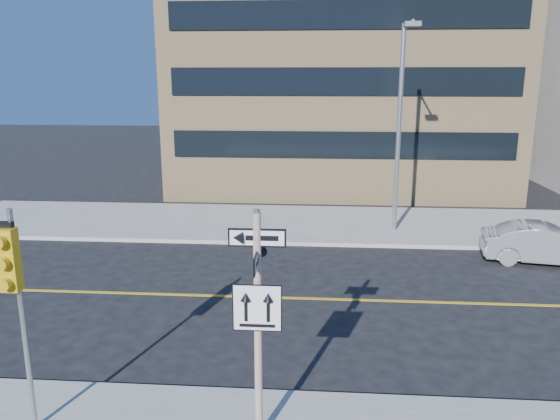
# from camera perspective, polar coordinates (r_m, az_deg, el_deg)

# --- Properties ---
(ground) EXTENTS (120.00, 120.00, 0.00)m
(ground) POSITION_cam_1_polar(r_m,az_deg,el_deg) (12.37, -0.84, -16.38)
(ground) COLOR black
(ground) RESTS_ON ground
(sign_pole) EXTENTS (0.92, 0.92, 4.06)m
(sign_pole) POSITION_cam_1_polar(r_m,az_deg,el_deg) (9.02, -2.34, -10.96)
(sign_pole) COLOR silver
(sign_pole) RESTS_ON near_sidewalk
(traffic_signal) EXTENTS (0.32, 0.45, 4.00)m
(traffic_signal) POSITION_cam_1_polar(r_m,az_deg,el_deg) (9.93, -26.22, -6.38)
(traffic_signal) COLOR gray
(traffic_signal) RESTS_ON near_sidewalk
(parked_car_b) EXTENTS (2.07, 4.28, 1.35)m
(parked_car_b) POSITION_cam_1_polar(r_m,az_deg,el_deg) (20.65, 25.98, -3.22)
(parked_car_b) COLOR gray
(parked_car_b) RESTS_ON ground
(streetlight_a) EXTENTS (0.55, 2.25, 8.00)m
(streetlight_a) POSITION_cam_1_polar(r_m,az_deg,el_deg) (21.67, 12.48, 9.58)
(streetlight_a) COLOR gray
(streetlight_a) RESTS_ON far_sidewalk
(building_brick) EXTENTS (18.00, 18.00, 18.00)m
(building_brick) POSITION_cam_1_polar(r_m,az_deg,el_deg) (35.78, 6.22, 18.13)
(building_brick) COLOR tan
(building_brick) RESTS_ON ground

